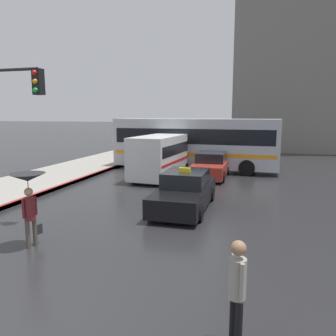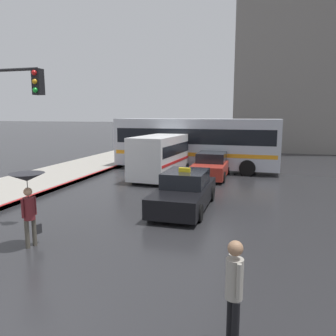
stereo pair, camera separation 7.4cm
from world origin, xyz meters
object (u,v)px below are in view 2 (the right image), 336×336
object	(u,v)px
sedan_red	(211,166)
pedestrian_with_umbrella	(28,190)
ambulance_van	(162,154)
city_bus	(196,142)
pedestrian_man	(234,286)
taxi	(185,191)

from	to	relation	value
sedan_red	pedestrian_with_umbrella	distance (m)	12.02
ambulance_van	city_bus	bearing A→B (deg)	-110.02
city_bus	pedestrian_with_umbrella	world-z (taller)	city_bus
pedestrian_man	sedan_red	bearing A→B (deg)	164.23
ambulance_van	city_bus	distance (m)	3.37
taxi	ambulance_van	xyz separation A→B (m)	(-2.72, 5.95, 0.69)
city_bus	pedestrian_with_umbrella	xyz separation A→B (m)	(-1.89, -13.88, -0.25)
taxi	pedestrian_with_umbrella	xyz separation A→B (m)	(-3.23, -4.89, 0.95)
city_bus	pedestrian_with_umbrella	bearing A→B (deg)	174.35
ambulance_van	pedestrian_man	xyz separation A→B (m)	(5.20, -13.33, -0.33)
pedestrian_with_umbrella	pedestrian_man	xyz separation A→B (m)	(5.71, -2.49, -0.59)
taxi	pedestrian_with_umbrella	distance (m)	5.94
taxi	sedan_red	size ratio (longest dim) A/B	1.10
city_bus	ambulance_van	bearing A→B (deg)	157.80
pedestrian_with_umbrella	ambulance_van	bearing A→B (deg)	15.14
taxi	pedestrian_man	bearing A→B (deg)	108.57
city_bus	pedestrian_man	distance (m)	16.83
sedan_red	pedestrian_man	bearing A→B (deg)	99.82
ambulance_van	pedestrian_man	world-z (taller)	ambulance_van
ambulance_van	pedestrian_man	distance (m)	14.31
sedan_red	city_bus	distance (m)	2.99
sedan_red	city_bus	size ratio (longest dim) A/B	0.39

